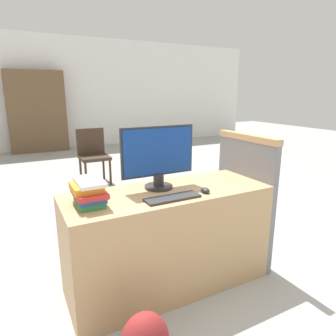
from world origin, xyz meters
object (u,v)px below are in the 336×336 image
object	(u,v)px
monitor	(158,157)
book_stack	(89,192)
keyboard	(173,198)
far_chair	(93,153)
mouse	(205,190)

from	to	relation	value
monitor	book_stack	bearing A→B (deg)	-169.07
keyboard	far_chair	xyz separation A→B (m)	(0.23, 3.08, -0.27)
mouse	book_stack	distance (m)	0.79
mouse	book_stack	world-z (taller)	book_stack
mouse	far_chair	world-z (taller)	far_chair
far_chair	book_stack	bearing A→B (deg)	-160.57
book_stack	far_chair	distance (m)	3.04
monitor	far_chair	xyz separation A→B (m)	(0.21, 2.83, -0.49)
book_stack	keyboard	bearing A→B (deg)	-16.46
monitor	mouse	bearing A→B (deg)	-45.45
keyboard	book_stack	size ratio (longest dim) A/B	1.36
far_chair	mouse	bearing A→B (deg)	-145.79
monitor	keyboard	world-z (taller)	monitor
mouse	book_stack	size ratio (longest dim) A/B	0.30
book_stack	far_chair	xyz separation A→B (m)	(0.74, 2.93, -0.34)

